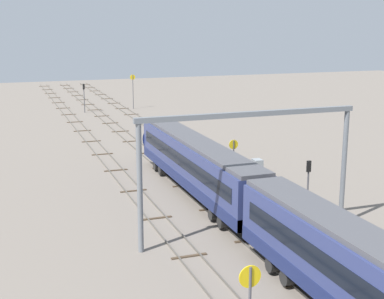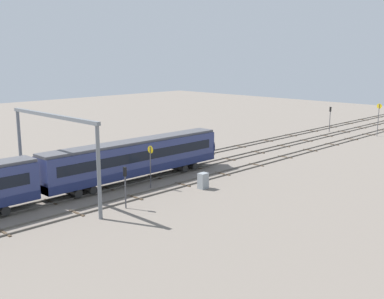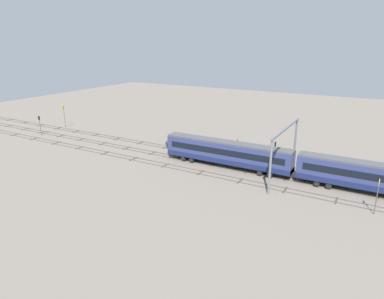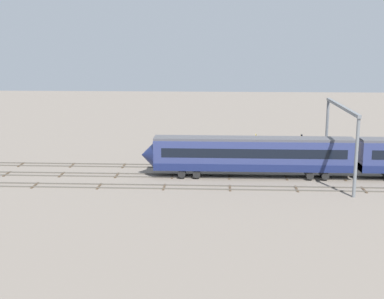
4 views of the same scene
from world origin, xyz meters
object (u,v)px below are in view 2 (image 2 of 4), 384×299
at_px(speed_sign_mid_trackside, 379,115).
at_px(speed_sign_near_foreground, 150,161).
at_px(relay_cabinet, 203,181).
at_px(overhead_gantry, 54,138).
at_px(signal_light_trackside_approach, 125,181).
at_px(signal_light_trackside_departure, 330,116).

bearing_deg(speed_sign_mid_trackside, speed_sign_near_foreground, 176.10).
height_order(speed_sign_near_foreground, speed_sign_mid_trackside, speed_sign_mid_trackside).
relative_size(speed_sign_mid_trackside, relay_cabinet, 3.39).
relative_size(overhead_gantry, speed_sign_mid_trackside, 2.65).
bearing_deg(signal_light_trackside_approach, relay_cabinet, -3.59).
bearing_deg(overhead_gantry, speed_sign_mid_trackside, -6.27).
bearing_deg(relay_cabinet, overhead_gantry, 151.19).
bearing_deg(overhead_gantry, signal_light_trackside_approach, -63.33).
bearing_deg(signal_light_trackside_approach, speed_sign_mid_trackside, 0.18).
xyz_separation_m(signal_light_trackside_departure, relay_cabinet, (-45.94, -9.62, -2.27)).
xyz_separation_m(overhead_gantry, relay_cabinet, (13.70, -7.54, -5.63)).
distance_m(overhead_gantry, speed_sign_near_foreground, 10.84).
bearing_deg(signal_light_trackside_departure, overhead_gantry, -178.00).
xyz_separation_m(overhead_gantry, signal_light_trackside_departure, (59.64, 2.08, -3.35)).
relative_size(overhead_gantry, relay_cabinet, 9.00).
bearing_deg(speed_sign_mid_trackside, signal_light_trackside_approach, -179.82).
distance_m(speed_sign_mid_trackside, signal_light_trackside_approach, 57.67).
bearing_deg(overhead_gantry, speed_sign_near_foreground, -18.24).
height_order(signal_light_trackside_approach, signal_light_trackside_departure, signal_light_trackside_departure).
bearing_deg(overhead_gantry, relay_cabinet, -28.81).
xyz_separation_m(signal_light_trackside_approach, signal_light_trackside_departure, (56.18, 8.98, 0.45)).
bearing_deg(relay_cabinet, speed_sign_mid_trackside, 0.99).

